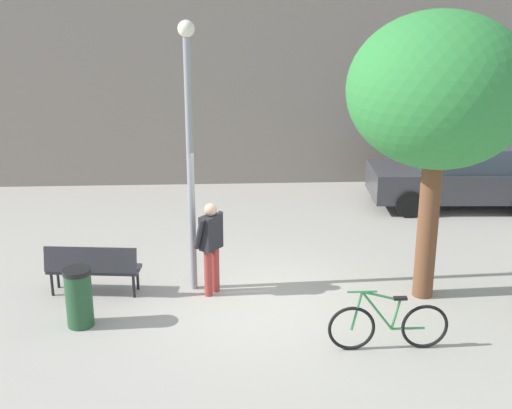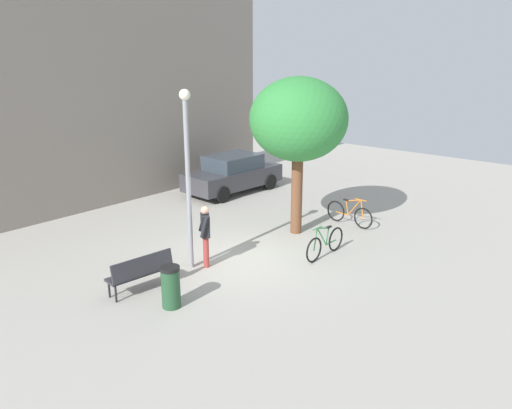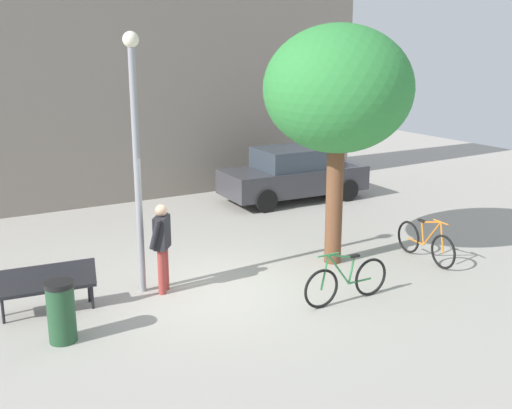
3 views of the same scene
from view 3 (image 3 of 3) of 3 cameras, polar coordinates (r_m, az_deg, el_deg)
The scene contains 10 objects.
ground_plane at distance 11.72m, azimuth -3.37°, elevation -7.80°, with size 36.00×36.00×0.00m, color #A8A399.
building_facade at distance 18.51m, azimuth -15.46°, elevation 15.33°, with size 17.19×2.00×9.71m, color gray.
lamppost at distance 11.08m, azimuth -10.99°, elevation 5.55°, with size 0.28×0.28×4.66m.
person_by_lamppost at distance 11.40m, azimuth -8.63°, elevation -3.43°, with size 0.55×0.60×1.67m.
park_bench at distance 11.07m, azimuth -18.69°, elevation -6.93°, with size 1.64×0.63×0.92m.
plaza_tree at distance 12.47m, azimuth 7.54°, elevation 10.34°, with size 2.96×2.96×4.85m.
bicycle_green at distance 11.15m, azimuth 8.29°, elevation -7.00°, with size 1.81×0.08×0.97m.
bicycle_orange at distance 13.56m, azimuth 15.31°, elevation -3.43°, with size 0.20×1.81×0.97m.
parked_car_charcoal at distance 18.05m, azimuth 3.47°, elevation 2.80°, with size 4.27×1.96×1.55m.
trash_bin at distance 10.05m, azimuth -17.46°, elevation -9.38°, with size 0.44×0.44×0.97m.
Camera 3 is at (-4.81, -9.71, 4.47)m, focal length 43.53 mm.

